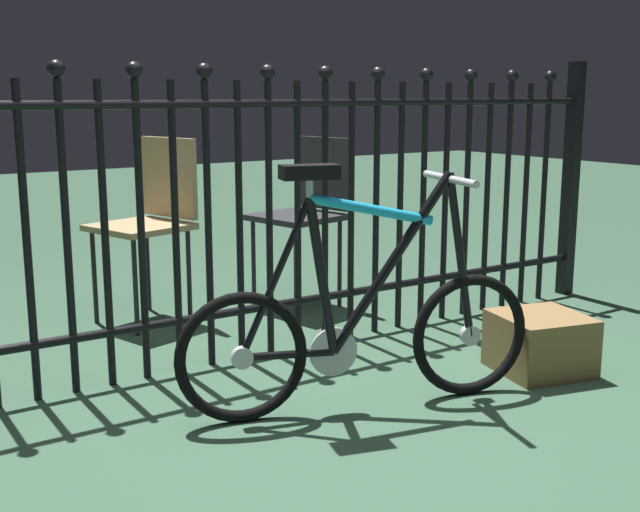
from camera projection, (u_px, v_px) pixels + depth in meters
The scene contains 6 objects.
ground_plane at pixel (343, 422), 2.85m from camera, with size 20.00×20.00×0.00m, color #3A5D44.
iron_fence at pixel (217, 209), 3.35m from camera, with size 4.38×0.07×1.31m.
bicycle at pixel (361, 325), 2.92m from camera, with size 1.32×0.50×0.90m.
chair_charcoal at pixel (307, 203), 4.34m from camera, with size 0.49×0.49×0.91m.
chair_tan at pixel (153, 210), 4.05m from camera, with size 0.52×0.51×0.92m.
display_crate at pixel (540, 343), 3.35m from camera, with size 0.35×0.35×0.24m, color olive.
Camera 1 is at (-1.56, -2.18, 1.14)m, focal length 45.27 mm.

